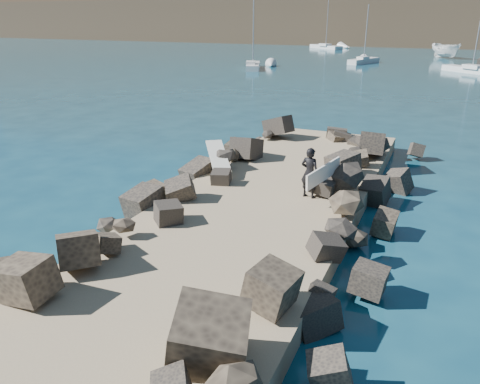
{
  "coord_description": "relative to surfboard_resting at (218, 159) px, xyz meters",
  "views": [
    {
      "loc": [
        4.98,
        -12.35,
        6.2
      ],
      "look_at": [
        0.0,
        -1.0,
        1.5
      ],
      "focal_mm": 35.0,
      "sensor_mm": 36.0,
      "label": 1
    }
  ],
  "objects": [
    {
      "name": "surfboard_resting",
      "position": [
        0.0,
        0.0,
        0.0
      ],
      "size": [
        1.98,
        2.49,
        0.09
      ],
      "primitive_type": "cube",
      "rotation": [
        0.0,
        0.0,
        0.6
      ],
      "color": "beige",
      "rests_on": "riprap_left"
    },
    {
      "name": "riprap_right",
      "position": [
        5.58,
        -4.52,
        -0.54
      ],
      "size": [
        2.6,
        22.0,
        1.0
      ],
      "primitive_type": "cube",
      "color": "black",
      "rests_on": "ground"
    },
    {
      "name": "jetty",
      "position": [
        2.68,
        -5.02,
        -0.74
      ],
      "size": [
        6.0,
        26.0,
        0.6
      ],
      "primitive_type": "cube",
      "color": "#8C7759",
      "rests_on": "ground"
    },
    {
      "name": "sailboat_e",
      "position": [
        -15.44,
        79.09,
        -0.7
      ],
      "size": [
        7.57,
        6.77,
        9.93
      ],
      "color": "silver",
      "rests_on": "ground"
    },
    {
      "name": "sailboat_b",
      "position": [
        -3.37,
        51.67,
        -0.69
      ],
      "size": [
        3.42,
        6.38,
        7.66
      ],
      "color": "silver",
      "rests_on": "ground"
    },
    {
      "name": "sailboat_a",
      "position": [
        -14.64,
        39.36,
        -0.7
      ],
      "size": [
        3.76,
        6.87,
        8.21
      ],
      "color": "silver",
      "rests_on": "ground"
    },
    {
      "name": "boat_imported",
      "position": [
        6.59,
        65.16,
        0.1
      ],
      "size": [
        5.41,
        6.04,
        2.29
      ],
      "primitive_type": "imported",
      "rotation": [
        0.0,
        0.0,
        0.67
      ],
      "color": "silver",
      "rests_on": "ground"
    },
    {
      "name": "sailboat_c",
      "position": [
        9.9,
        45.21,
        -0.7
      ],
      "size": [
        6.54,
        5.9,
        8.71
      ],
      "color": "silver",
      "rests_on": "ground"
    },
    {
      "name": "surfer_with_board",
      "position": [
        4.04,
        -1.35,
        0.4
      ],
      "size": [
        1.09,
        2.01,
        1.67
      ],
      "color": "black",
      "rests_on": "jetty"
    },
    {
      "name": "ground",
      "position": [
        2.68,
        -3.02,
        -1.04
      ],
      "size": [
        800.0,
        800.0,
        0.0
      ],
      "primitive_type": "plane",
      "color": "#0F384C",
      "rests_on": "ground"
    },
    {
      "name": "riprap_left",
      "position": [
        -0.22,
        -4.52,
        -0.54
      ],
      "size": [
        2.6,
        22.0,
        1.0
      ],
      "primitive_type": "cube",
      "color": "black",
      "rests_on": "ground"
    }
  ]
}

